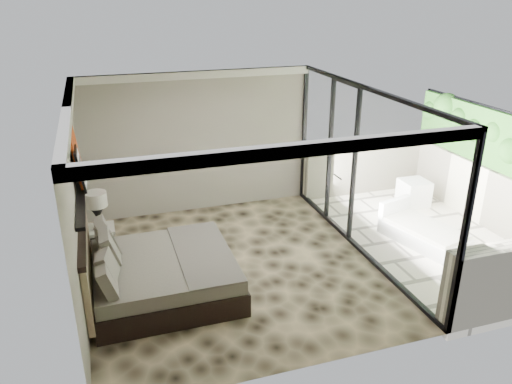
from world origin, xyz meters
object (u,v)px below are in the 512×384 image
object	(u,v)px
lounger	(422,232)
ottoman	(414,193)
bed	(157,273)
nightstand	(102,243)
table_lamp	(97,206)

from	to	relation	value
lounger	ottoman	bearing A→B (deg)	45.85
bed	ottoman	size ratio (longest dim) A/B	3.93
nightstand	lounger	bearing A→B (deg)	-36.27
nightstand	lounger	distance (m)	5.59
table_lamp	lounger	distance (m)	5.64
nightstand	lounger	size ratio (longest dim) A/B	0.28
nightstand	table_lamp	xyz separation A→B (m)	(-0.00, -0.02, 0.70)
ottoman	lounger	distance (m)	1.68
nightstand	table_lamp	distance (m)	0.70
bed	nightstand	size ratio (longest dim) A/B	4.56
ottoman	table_lamp	bearing A→B (deg)	-177.73
ottoman	bed	bearing A→B (deg)	-163.12
table_lamp	lounger	world-z (taller)	table_lamp
nightstand	lounger	xyz separation A→B (m)	(5.45, -1.24, -0.05)
nightstand	ottoman	xyz separation A→B (m)	(6.27, 0.23, 0.04)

